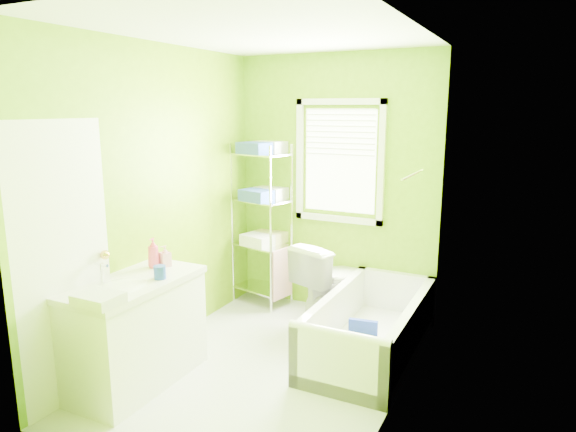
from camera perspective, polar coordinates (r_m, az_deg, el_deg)
The scene contains 9 objects.
ground at distance 4.35m, azimuth -2.31°, elevation -16.49°, with size 2.90×2.90×0.00m, color silver.
room_envelope at distance 3.86m, azimuth -2.51°, elevation 4.13°, with size 2.14×2.94×2.62m.
window at distance 5.12m, azimuth 5.75°, elevation 6.76°, with size 0.92×0.05×1.22m.
door at distance 3.88m, azimuth -23.52°, elevation -5.12°, with size 0.09×0.80×2.00m.
right_wall_decor at distance 3.51m, azimuth 12.34°, elevation -0.68°, with size 0.04×1.48×1.17m.
bathtub at distance 4.55m, azimuth 9.08°, elevation -12.95°, with size 0.77×1.64×0.53m.
toilet at distance 5.10m, azimuth 4.83°, elevation -7.22°, with size 0.45×0.79×0.80m, color white.
vanity at distance 4.12m, azimuth -16.60°, elevation -11.93°, with size 0.56×1.12×1.06m.
wire_shelf_unit at distance 5.37m, azimuth -2.68°, elevation 1.08°, with size 0.64×0.53×1.73m.
Camera 1 is at (1.85, -3.35, 2.07)m, focal length 32.00 mm.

